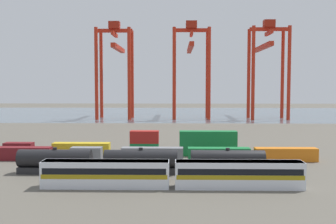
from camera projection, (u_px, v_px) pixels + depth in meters
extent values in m
plane|color=#5B564C|center=(182.00, 135.00, 120.20)|extent=(420.00, 420.00, 0.00)
cube|color=slate|center=(180.00, 114.00, 211.43)|extent=(400.00, 110.00, 0.01)
cube|color=silver|center=(106.00, 174.00, 58.08)|extent=(18.40, 3.10, 3.90)
cube|color=#9E8414|center=(106.00, 175.00, 58.08)|extent=(18.04, 3.14, 0.64)
cube|color=black|center=(106.00, 169.00, 58.03)|extent=(17.67, 3.13, 0.90)
cube|color=slate|center=(106.00, 162.00, 57.96)|extent=(18.22, 2.85, 0.36)
cube|color=silver|center=(239.00, 175.00, 57.66)|extent=(18.40, 3.10, 3.90)
cube|color=#9E8414|center=(239.00, 175.00, 57.67)|extent=(18.04, 3.14, 0.64)
cube|color=black|center=(239.00, 170.00, 57.62)|extent=(17.67, 3.13, 0.90)
cube|color=slate|center=(239.00, 162.00, 57.55)|extent=(18.22, 2.85, 0.36)
cube|color=#232326|center=(55.00, 170.00, 67.53)|extent=(12.27, 2.50, 1.10)
cylinder|color=black|center=(55.00, 158.00, 67.40)|extent=(12.27, 2.92, 2.92)
cylinder|color=black|center=(55.00, 149.00, 67.29)|extent=(0.70, 0.70, 0.36)
cube|color=#232326|center=(141.00, 170.00, 67.22)|extent=(12.27, 2.50, 1.10)
cylinder|color=black|center=(141.00, 158.00, 67.09)|extent=(12.27, 2.92, 2.92)
cylinder|color=black|center=(141.00, 149.00, 66.98)|extent=(0.70, 0.70, 0.36)
cube|color=#232326|center=(227.00, 171.00, 66.91)|extent=(12.27, 2.50, 1.10)
cylinder|color=black|center=(228.00, 159.00, 66.77)|extent=(12.27, 2.92, 2.92)
cylinder|color=black|center=(228.00, 149.00, 66.67)|extent=(0.70, 0.70, 0.36)
cube|color=maroon|center=(21.00, 154.00, 79.39)|extent=(12.10, 2.44, 2.60)
cube|color=slate|center=(86.00, 154.00, 79.11)|extent=(6.04, 2.44, 2.60)
cube|color=slate|center=(152.00, 154.00, 78.83)|extent=(12.10, 2.44, 2.60)
cube|color=#197538|center=(219.00, 154.00, 78.55)|extent=(12.10, 2.44, 2.60)
cube|color=orange|center=(286.00, 154.00, 78.27)|extent=(12.10, 2.44, 2.60)
cube|color=maroon|center=(19.00, 149.00, 85.54)|extent=(6.04, 2.44, 2.60)
cube|color=gold|center=(81.00, 149.00, 85.25)|extent=(12.10, 2.44, 2.60)
cube|color=#197538|center=(144.00, 149.00, 84.96)|extent=(6.04, 2.44, 2.60)
cube|color=#AD211C|center=(144.00, 137.00, 84.79)|extent=(6.04, 2.44, 2.60)
cube|color=#197538|center=(208.00, 149.00, 84.67)|extent=(12.10, 2.44, 2.60)
cube|color=#197538|center=(208.00, 137.00, 84.50)|extent=(12.10, 2.44, 2.60)
cylinder|color=red|center=(96.00, 74.00, 172.79)|extent=(1.50, 1.50, 39.90)
cylinder|color=red|center=(129.00, 74.00, 172.49)|extent=(1.50, 1.50, 39.90)
cylinder|color=red|center=(101.00, 74.00, 184.08)|extent=(1.50, 1.50, 39.90)
cylinder|color=red|center=(132.00, 74.00, 183.78)|extent=(1.50, 1.50, 39.90)
cube|color=red|center=(114.00, 31.00, 177.02)|extent=(15.86, 1.20, 1.60)
cube|color=red|center=(114.00, 34.00, 177.13)|extent=(1.20, 12.92, 1.60)
cube|color=red|center=(118.00, 48.00, 188.76)|extent=(2.00, 32.35, 2.00)
cube|color=maroon|center=(114.00, 25.00, 176.86)|extent=(4.80, 4.00, 3.20)
cylinder|color=red|center=(174.00, 74.00, 173.15)|extent=(1.50, 1.50, 39.99)
cylinder|color=red|center=(209.00, 74.00, 172.82)|extent=(1.50, 1.50, 39.99)
cylinder|color=red|center=(174.00, 74.00, 182.28)|extent=(1.50, 1.50, 39.99)
cylinder|color=red|center=(207.00, 74.00, 181.96)|extent=(1.50, 1.50, 39.99)
cube|color=red|center=(191.00, 30.00, 176.29)|extent=(16.66, 1.20, 1.60)
cube|color=red|center=(191.00, 34.00, 176.39)|extent=(1.20, 10.76, 1.60)
cube|color=red|center=(190.00, 48.00, 190.97)|extent=(2.00, 40.84, 2.00)
cube|color=maroon|center=(191.00, 25.00, 176.13)|extent=(4.80, 4.00, 3.20)
cylinder|color=red|center=(253.00, 73.00, 171.72)|extent=(1.50, 1.50, 40.35)
cylinder|color=red|center=(289.00, 73.00, 171.39)|extent=(1.50, 1.50, 40.35)
cylinder|color=red|center=(249.00, 74.00, 182.23)|extent=(1.50, 1.50, 40.35)
cylinder|color=red|center=(283.00, 74.00, 181.90)|extent=(1.50, 1.50, 40.35)
cube|color=red|center=(269.00, 29.00, 175.53)|extent=(16.94, 1.20, 1.60)
cube|color=red|center=(269.00, 33.00, 175.64)|extent=(1.20, 12.14, 1.60)
cube|color=red|center=(262.00, 47.00, 188.92)|extent=(2.00, 37.08, 2.00)
cube|color=maroon|center=(269.00, 24.00, 175.37)|extent=(4.80, 4.00, 3.20)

